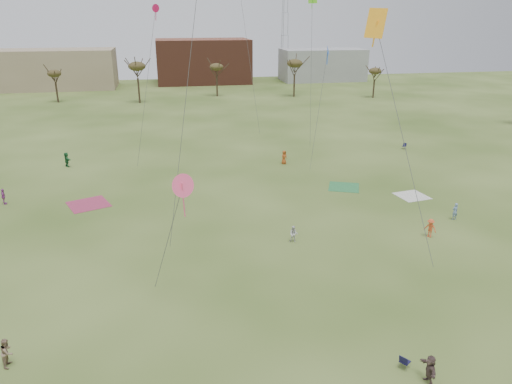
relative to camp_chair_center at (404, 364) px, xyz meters
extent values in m
plane|color=#334A17|center=(-5.61, 2.72, -0.26)|extent=(260.00, 260.00, 0.00)
imported|color=#8E725A|center=(-21.66, 4.34, 0.61)|extent=(0.71, 0.89, 1.74)
imported|color=brown|center=(0.73, -1.27, 0.58)|extent=(0.60, 1.59, 1.68)
imported|color=#E3572A|center=(10.10, 15.26, 0.59)|extent=(1.17, 1.26, 1.70)
imported|color=#6E8AB7|center=(14.41, 18.34, 0.58)|extent=(0.68, 0.51, 1.69)
imported|color=#A946A2|center=(-29.16, 30.65, 0.58)|extent=(0.64, 1.06, 1.68)
imported|color=silver|center=(-1.98, 16.49, 0.48)|extent=(0.88, 0.79, 1.48)
imported|color=#216333|center=(-25.06, 43.30, 0.68)|extent=(1.33, 1.80, 1.88)
imported|color=#A94D1D|center=(2.79, 39.26, 0.64)|extent=(1.04, 0.90, 1.80)
cube|color=white|center=(13.54, 24.99, -0.26)|extent=(3.52, 3.52, 0.03)
cube|color=#A63355|center=(-20.61, 28.96, -0.26)|extent=(4.99, 4.99, 0.03)
cube|color=#2E7F43|center=(7.31, 29.08, -0.26)|extent=(4.39, 4.39, 0.03)
cube|color=#161439|center=(0.02, 0.01, 0.16)|extent=(0.70, 0.70, 0.04)
cube|color=#161439|center=(-0.17, -0.12, 0.39)|extent=(0.40, 0.48, 0.44)
cube|color=#17163D|center=(21.80, 43.22, 0.16)|extent=(0.70, 0.70, 0.04)
cube|color=#17163D|center=(21.98, 43.36, 0.39)|extent=(0.41, 0.48, 0.44)
cone|color=#F74E7F|center=(-11.40, 8.38, 8.36)|extent=(1.49, 0.11, 1.49)
cube|color=#F74E7F|center=(-11.40, 8.38, 7.41)|extent=(0.08, 0.08, 2.44)
cylinder|color=#4C4C51|center=(-12.51, 9.07, 4.50)|extent=(2.27, 1.44, 7.73)
cube|color=#FFA11A|center=(2.95, 14.17, 17.65)|extent=(1.05, 1.05, 2.06)
cube|color=#FFA11A|center=(2.95, 14.17, 16.93)|extent=(0.08, 0.08, 1.86)
cylinder|color=#4C4C51|center=(4.80, 11.44, 9.14)|extent=(3.75, 5.50, 17.02)
cylinder|color=#4C4C51|center=(-10.77, 16.19, 11.38)|extent=(3.46, 0.77, 21.48)
cone|color=blue|center=(6.53, 34.81, 14.38)|extent=(1.09, 0.08, 1.09)
cube|color=blue|center=(6.53, 34.81, 13.68)|extent=(0.08, 0.08, 1.78)
cylinder|color=#4C4C51|center=(5.48, 33.96, 7.51)|extent=(2.14, 1.75, 13.74)
cube|color=#74EB27|center=(7.73, 45.61, 19.93)|extent=(0.08, 0.08, 2.00)
cylinder|color=#4C4C51|center=(7.72, 44.75, 10.68)|extent=(0.06, 1.77, 20.07)
cone|color=#BA134C|center=(-12.49, 38.58, 18.89)|extent=(0.89, 0.07, 0.89)
cube|color=#BA134C|center=(-12.49, 38.58, 18.33)|extent=(0.08, 0.08, 1.46)
cylinder|color=#4C4C51|center=(-14.24, 38.71, 9.77)|extent=(3.53, 0.29, 18.26)
cylinder|color=#4C4C51|center=(0.91, 54.52, 11.74)|extent=(2.65, 3.35, 22.20)
cylinder|color=#3A2B1E|center=(-35.61, 94.72, 1.90)|extent=(0.40, 0.40, 4.32)
ellipsoid|color=#473D1E|center=(-35.61, 94.72, 6.08)|extent=(3.02, 3.02, 1.58)
cylinder|color=#3A2B1E|center=(-17.61, 90.72, 2.44)|extent=(0.40, 0.40, 5.40)
ellipsoid|color=#473D1E|center=(-17.61, 90.72, 7.66)|extent=(3.78, 3.78, 1.98)
cylinder|color=#3A2B1E|center=(0.39, 96.72, 2.08)|extent=(0.40, 0.40, 4.68)
ellipsoid|color=#473D1E|center=(0.39, 96.72, 6.60)|extent=(3.28, 3.28, 1.72)
cylinder|color=#3A2B1E|center=(18.39, 92.72, 2.38)|extent=(0.40, 0.40, 5.28)
ellipsoid|color=#473D1E|center=(18.39, 92.72, 7.48)|extent=(3.70, 3.70, 1.94)
cylinder|color=#3A2B1E|center=(36.39, 87.72, 1.84)|extent=(0.40, 0.40, 4.20)
ellipsoid|color=#473D1E|center=(36.39, 87.72, 5.90)|extent=(2.94, 2.94, 1.54)
cube|color=#937F60|center=(-40.61, 117.72, 4.74)|extent=(32.00, 14.00, 10.00)
cube|color=brown|center=(-0.61, 122.72, 5.74)|extent=(26.00, 16.00, 12.00)
cube|color=gray|center=(34.39, 120.72, 4.24)|extent=(24.00, 12.00, 9.00)
cylinder|color=#9EA3A8|center=(25.29, 127.72, 18.74)|extent=(0.16, 0.16, 38.00)
cylinder|color=#9EA3A8|center=(23.94, 128.50, 18.74)|extent=(0.16, 0.16, 38.00)
cylinder|color=#9EA3A8|center=(23.94, 126.94, 18.74)|extent=(0.16, 0.16, 38.00)
camera|label=1|loc=(-12.16, -19.87, 18.23)|focal=33.83mm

